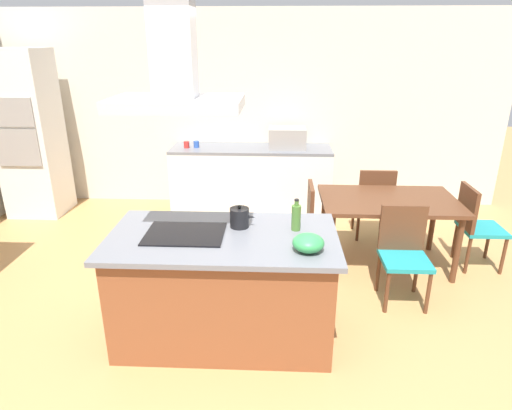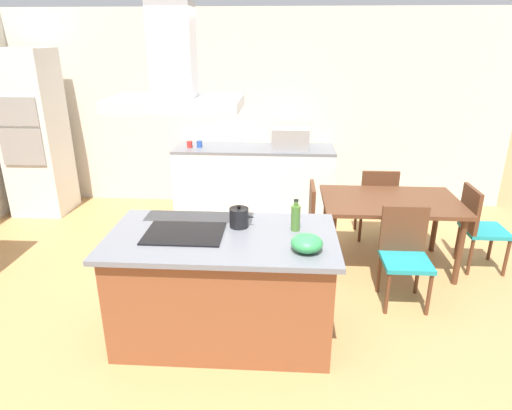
{
  "view_description": "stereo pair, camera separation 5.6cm",
  "coord_description": "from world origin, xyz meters",
  "views": [
    {
      "loc": [
        0.4,
        -3.05,
        2.31
      ],
      "look_at": [
        0.24,
        0.4,
        1.0
      ],
      "focal_mm": 30.91,
      "sensor_mm": 36.0,
      "label": 1
    },
    {
      "loc": [
        0.45,
        -3.05,
        2.31
      ],
      "look_at": [
        0.24,
        0.4,
        1.0
      ],
      "focal_mm": 30.91,
      "sensor_mm": 36.0,
      "label": 2
    }
  ],
  "objects": [
    {
      "name": "chair_at_left_end",
      "position": [
        0.66,
        1.3,
        0.51
      ],
      "size": [
        0.42,
        0.42,
        0.89
      ],
      "color": "teal",
      "rests_on": "ground"
    },
    {
      "name": "wall_oven_stack",
      "position": [
        -2.9,
        2.65,
        1.1
      ],
      "size": [
        0.7,
        0.66,
        2.2
      ],
      "color": "silver",
      "rests_on": "ground"
    },
    {
      "name": "tea_kettle",
      "position": [
        0.12,
        0.17,
        0.98
      ],
      "size": [
        0.2,
        0.15,
        0.18
      ],
      "color": "black",
      "rests_on": "kitchen_island"
    },
    {
      "name": "chair_at_right_end",
      "position": [
        2.5,
        1.3,
        0.51
      ],
      "size": [
        0.42,
        0.42,
        0.89
      ],
      "color": "teal",
      "rests_on": "ground"
    },
    {
      "name": "cooktop",
      "position": [
        -0.29,
        0.0,
        0.91
      ],
      "size": [
        0.6,
        0.44,
        0.01
      ],
      "primitive_type": "cube",
      "color": "black",
      "rests_on": "kitchen_island"
    },
    {
      "name": "back_counter",
      "position": [
        0.05,
        2.88,
        0.45
      ],
      "size": [
        2.21,
        0.62,
        0.9
      ],
      "color": "silver",
      "rests_on": "ground"
    },
    {
      "name": "wall_back",
      "position": [
        0.0,
        3.25,
        1.35
      ],
      "size": [
        7.2,
        0.1,
        2.7
      ],
      "primitive_type": "cube",
      "color": "beige",
      "rests_on": "ground"
    },
    {
      "name": "chair_facing_back_wall",
      "position": [
        1.58,
        1.97,
        0.51
      ],
      "size": [
        0.42,
        0.42,
        0.89
      ],
      "color": "teal",
      "rests_on": "ground"
    },
    {
      "name": "ground",
      "position": [
        0.0,
        1.5,
        0.0
      ],
      "size": [
        16.0,
        16.0,
        0.0
      ],
      "primitive_type": "plane",
      "color": "tan"
    },
    {
      "name": "chair_facing_island",
      "position": [
        1.58,
        0.64,
        0.51
      ],
      "size": [
        0.42,
        0.42,
        0.89
      ],
      "color": "teal",
      "rests_on": "ground"
    },
    {
      "name": "range_hood",
      "position": [
        -0.29,
        0.0,
        2.1
      ],
      "size": [
        0.9,
        0.55,
        0.78
      ],
      "color": "#ADADB2"
    },
    {
      "name": "kitchen_island",
      "position": [
        0.0,
        0.0,
        0.45
      ],
      "size": [
        1.76,
        0.96,
        0.9
      ],
      "color": "brown",
      "rests_on": "ground"
    },
    {
      "name": "olive_oil_bottle",
      "position": [
        0.56,
        0.13,
        1.01
      ],
      "size": [
        0.07,
        0.07,
        0.26
      ],
      "color": "#47722D",
      "rests_on": "kitchen_island"
    },
    {
      "name": "coffee_mug_blue",
      "position": [
        -0.7,
        2.86,
        0.95
      ],
      "size": [
        0.08,
        0.08,
        0.09
      ],
      "primitive_type": "cylinder",
      "color": "#2D56B2",
      "rests_on": "back_counter"
    },
    {
      "name": "mixing_bowl",
      "position": [
        0.64,
        -0.23,
        0.96
      ],
      "size": [
        0.23,
        0.23,
        0.12
      ],
      "primitive_type": "ellipsoid",
      "color": "#33934C",
      "rests_on": "kitchen_island"
    },
    {
      "name": "coffee_mug_red",
      "position": [
        -0.83,
        2.83,
        0.95
      ],
      "size": [
        0.08,
        0.08,
        0.09
      ],
      "primitive_type": "cylinder",
      "color": "red",
      "rests_on": "back_counter"
    },
    {
      "name": "countertop_microwave",
      "position": [
        0.55,
        2.88,
        1.04
      ],
      "size": [
        0.5,
        0.38,
        0.28
      ],
      "primitive_type": "cube",
      "color": "#9E9993",
      "rests_on": "back_counter"
    },
    {
      "name": "dining_table",
      "position": [
        1.58,
        1.3,
        0.67
      ],
      "size": [
        1.4,
        0.9,
        0.75
      ],
      "color": "#59331E",
      "rests_on": "ground"
    }
  ]
}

